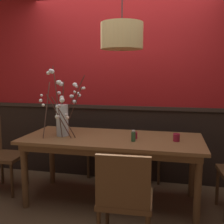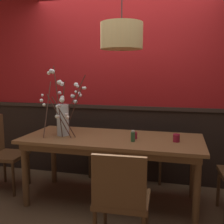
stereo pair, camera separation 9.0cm
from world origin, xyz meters
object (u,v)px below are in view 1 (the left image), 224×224
candle_holder_nearer_center (135,135)px  pendant_lamp (122,36)px  dining_table (112,144)px  chair_near_side_right (125,197)px  chair_far_side_right (147,142)px  candle_holder_nearer_edge (176,137)px  vase_with_blossoms (63,115)px  condiment_bottle (133,136)px  chair_far_side_left (106,139)px  chair_head_west_end (0,150)px

candle_holder_nearer_center → pendant_lamp: (-0.14, -0.06, 1.06)m
dining_table → chair_near_side_right: (0.30, -0.86, -0.19)m
pendant_lamp → candle_holder_nearer_center: bearing=22.1°
chair_far_side_right → candle_holder_nearer_edge: bearing=-66.0°
vase_with_blossoms → candle_holder_nearer_center: 0.86m
chair_near_side_right → candle_holder_nearer_center: chair_near_side_right is taller
candle_holder_nearer_center → dining_table: bearing=177.1°
dining_table → condiment_bottle: 0.33m
condiment_bottle → pendant_lamp: size_ratio=0.12×
chair_far_side_left → candle_holder_nearer_center: size_ratio=12.71×
dining_table → chair_head_west_end: size_ratio=2.12×
chair_head_west_end → chair_far_side_right: bearing=25.5°
chair_far_side_right → dining_table: bearing=-110.8°
condiment_bottle → pendant_lamp: (-0.14, 0.06, 1.04)m
dining_table → condiment_bottle: bearing=-26.7°
chair_far_side_left → chair_far_side_right: size_ratio=1.01×
chair_near_side_right → vase_with_blossoms: bearing=137.1°
dining_table → chair_far_side_left: 0.91m
dining_table → chair_far_side_right: chair_far_side_right is taller
chair_head_west_end → dining_table: bearing=0.3°
chair_far_side_left → chair_far_side_right: chair_far_side_left is taller
chair_near_side_right → chair_far_side_right: (0.02, 1.70, 0.02)m
chair_near_side_right → chair_far_side_left: bearing=108.7°
candle_holder_nearer_edge → dining_table: bearing=177.6°
vase_with_blossoms → condiment_bottle: bearing=-6.0°
dining_table → chair_near_side_right: bearing=-70.8°
chair_far_side_right → pendant_lamp: pendant_lamp is taller
candle_holder_nearer_center → candle_holder_nearer_edge: candle_holder_nearer_edge is taller
chair_far_side_right → candle_holder_nearer_center: chair_far_side_right is taller
vase_with_blossoms → candle_holder_nearer_center: bearing=2.1°
candle_holder_nearer_edge → condiment_bottle: (-0.45, -0.10, 0.02)m
chair_far_side_right → candle_holder_nearer_center: bearing=-94.1°
chair_far_side_left → chair_far_side_right: 0.60m
candle_holder_nearer_center → candle_holder_nearer_edge: 0.45m
chair_far_side_right → vase_with_blossoms: vase_with_blossoms is taller
chair_far_side_left → candle_holder_nearer_edge: (0.99, -0.88, 0.29)m
candle_holder_nearer_center → candle_holder_nearer_edge: bearing=-2.1°
dining_table → chair_head_west_end: (-1.46, -0.01, -0.17)m
vase_with_blossoms → candle_holder_nearer_edge: 1.30m
chair_far_side_left → candle_holder_nearer_center: chair_far_side_left is taller
vase_with_blossoms → candle_holder_nearer_edge: vase_with_blossoms is taller
chair_near_side_right → pendant_lamp: pendant_lamp is taller
chair_far_side_left → candle_holder_nearer_edge: bearing=-41.7°
vase_with_blossoms → pendant_lamp: size_ratio=0.80×
chair_far_side_left → chair_head_west_end: bearing=-144.0°
chair_head_west_end → vase_with_blossoms: 1.01m
chair_far_side_right → condiment_bottle: chair_far_side_right is taller
chair_head_west_end → pendant_lamp: size_ratio=0.95×
chair_head_west_end → chair_far_side_right: size_ratio=1.02×
chair_far_side_left → candle_holder_nearer_edge: chair_far_side_left is taller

